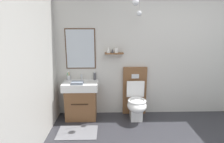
{
  "coord_description": "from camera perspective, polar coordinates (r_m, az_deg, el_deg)",
  "views": [
    {
      "loc": [
        -1.32,
        -1.77,
        1.77
      ],
      "look_at": [
        -1.23,
        1.57,
        0.96
      ],
      "focal_mm": 29.05,
      "sensor_mm": 36.0,
      "label": 1
    }
  ],
  "objects": [
    {
      "name": "tap_on_left_sink",
      "position": [
        3.7,
        -9.59,
        -1.54
      ],
      "size": [
        0.03,
        0.13,
        0.11
      ],
      "color": "silver",
      "rests_on": "vanity_sink_left"
    },
    {
      "name": "soap_dispenser",
      "position": [
        3.67,
        -5.47,
        -1.48
      ],
      "size": [
        0.06,
        0.06,
        0.18
      ],
      "color": "#4C4C51",
      "rests_on": "vanity_sink_left"
    },
    {
      "name": "vanity_sink_left",
      "position": [
        3.69,
        -9.67,
        -8.56
      ],
      "size": [
        0.67,
        0.45,
        0.74
      ],
      "color": "brown",
      "rests_on": "ground"
    },
    {
      "name": "wall_back",
      "position": [
        3.88,
        18.31,
        6.43
      ],
      "size": [
        4.91,
        0.59,
        2.66
      ],
      "color": "beige",
      "rests_on": "ground"
    },
    {
      "name": "folded_hand_towel",
      "position": [
        3.45,
        -10.86,
        -3.53
      ],
      "size": [
        0.22,
        0.16,
        0.04
      ],
      "primitive_type": "cube",
      "color": "gray",
      "rests_on": "vanity_sink_left"
    },
    {
      "name": "toothbrush_cup",
      "position": [
        3.74,
        -13.51,
        -1.84
      ],
      "size": [
        0.07,
        0.07,
        0.2
      ],
      "color": "silver",
      "rests_on": "vanity_sink_left"
    },
    {
      "name": "bath_mat",
      "position": [
        3.35,
        -10.82,
        -18.36
      ],
      "size": [
        0.68,
        0.44,
        0.01
      ],
      "primitive_type": "cube",
      "color": "slate",
      "rests_on": "ground"
    },
    {
      "name": "toilet",
      "position": [
        3.68,
        7.44,
        -8.73
      ],
      "size": [
        0.48,
        0.62,
        1.0
      ],
      "color": "brown",
      "rests_on": "ground"
    }
  ]
}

